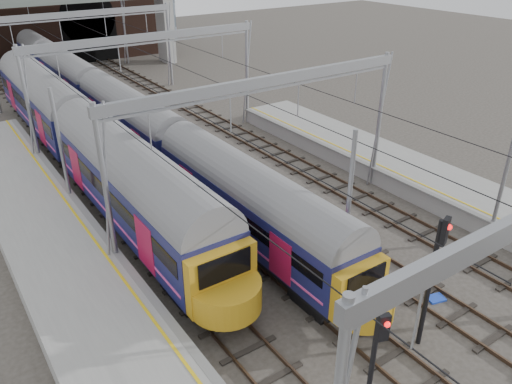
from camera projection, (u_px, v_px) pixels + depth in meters
ground at (374, 300)px, 21.04m from camera, size 160.00×160.00×0.00m
platform_left at (119, 356)px, 17.48m from camera, size 4.32×55.00×1.12m
tracks at (202, 175)px, 32.02m from camera, size 14.40×80.00×0.22m
overhead_line at (150, 54)px, 33.78m from camera, size 16.80×80.00×8.00m
retaining_wall at (55, 27)px, 57.81m from camera, size 28.00×2.75×9.00m
overbridge at (52, 6)px, 51.42m from camera, size 28.00×3.00×9.25m
train_main at (96, 95)px, 39.89m from camera, size 2.56×59.36×4.49m
train_second at (80, 136)px, 31.07m from camera, size 3.00×34.63×5.09m
signal_near_left at (375, 360)px, 14.08m from camera, size 0.38×0.46×4.74m
signal_near_centre at (434, 269)px, 17.22m from camera, size 0.43×0.49×5.52m
equip_cover_a at (436, 298)px, 21.05m from camera, size 0.86×0.70×0.09m
equip_cover_b at (267, 214)px, 27.44m from camera, size 1.05×0.83×0.11m
equip_cover_c at (437, 269)px, 22.86m from camera, size 1.01×0.74×0.11m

